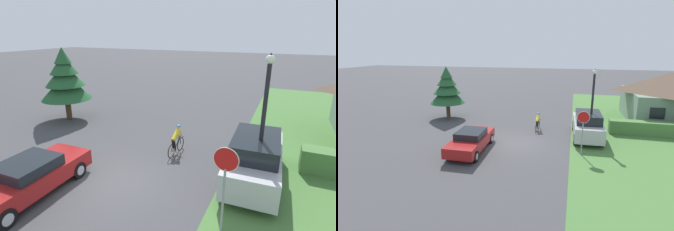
% 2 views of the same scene
% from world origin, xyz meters
% --- Properties ---
extents(ground_plane, '(140.00, 140.00, 0.00)m').
position_xyz_m(ground_plane, '(0.00, 0.00, 0.00)').
color(ground_plane, '#424244').
extents(sedan_left_lane, '(2.02, 4.79, 1.36)m').
position_xyz_m(sedan_left_lane, '(-2.40, -1.94, 0.69)').
color(sedan_left_lane, maroon).
rests_on(sedan_left_lane, ground).
extents(cyclist, '(0.44, 1.67, 1.46)m').
position_xyz_m(cyclist, '(1.18, 3.42, 0.70)').
color(cyclist, black).
rests_on(cyclist, ground).
extents(parked_suv_right, '(2.14, 5.06, 1.96)m').
position_xyz_m(parked_suv_right, '(4.96, 2.56, 0.98)').
color(parked_suv_right, '#B7B7BC').
rests_on(parked_suv_right, ground).
extents(stop_sign, '(0.73, 0.07, 2.79)m').
position_xyz_m(stop_sign, '(4.50, -0.89, 1.98)').
color(stop_sign, gray).
rests_on(stop_sign, ground).
extents(street_lamp, '(0.31, 0.31, 5.12)m').
position_xyz_m(street_lamp, '(5.14, 2.12, 2.97)').
color(street_lamp, black).
rests_on(street_lamp, ground).
extents(conifer_tall_near, '(3.26, 3.26, 4.84)m').
position_xyz_m(conifer_tall_near, '(-7.60, 5.24, 2.75)').
color(conifer_tall_near, '#4C3823').
rests_on(conifer_tall_near, ground).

